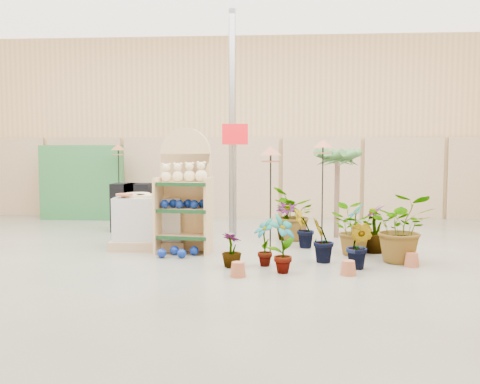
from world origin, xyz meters
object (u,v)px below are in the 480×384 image
object	(u,v)px
pallet_stack	(151,221)
bird_table_front	(271,154)
display_shelf	(185,195)
potted_plant_2	(351,229)

from	to	relation	value
pallet_stack	bird_table_front	size ratio (longest dim) A/B	0.75
display_shelf	potted_plant_2	bearing A→B (deg)	4.73
pallet_stack	potted_plant_2	distance (m)	3.46
display_shelf	pallet_stack	bearing A→B (deg)	157.48
pallet_stack	bird_table_front	world-z (taller)	bird_table_front
display_shelf	bird_table_front	size ratio (longest dim) A/B	1.18
display_shelf	potted_plant_2	size ratio (longest dim) A/B	2.49
bird_table_front	pallet_stack	bearing A→B (deg)	161.59
pallet_stack	bird_table_front	bearing A→B (deg)	-22.28
bird_table_front	potted_plant_2	world-z (taller)	bird_table_front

